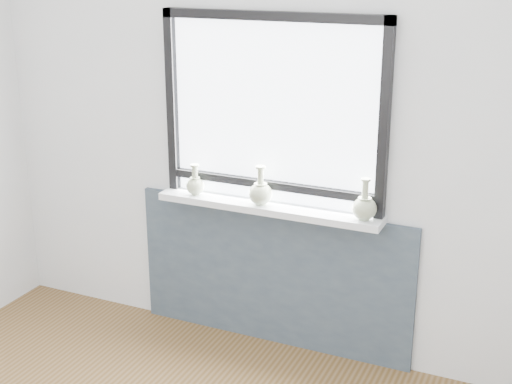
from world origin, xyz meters
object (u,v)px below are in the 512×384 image
at_px(vase_a, 195,184).
at_px(vase_c, 364,207).
at_px(windowsill, 268,207).
at_px(vase_b, 261,192).

xyz_separation_m(vase_a, vase_c, (1.01, -0.00, 0.01)).
height_order(windowsill, vase_a, vase_a).
bearing_deg(windowsill, vase_a, -178.20).
relative_size(windowsill, vase_b, 5.92).
distance_m(vase_a, vase_c, 1.01).
bearing_deg(vase_c, vase_b, -179.52).
bearing_deg(vase_a, vase_b, -0.77).
relative_size(vase_a, vase_c, 0.80).
relative_size(windowsill, vase_c, 5.83).
bearing_deg(vase_b, vase_c, 0.48).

